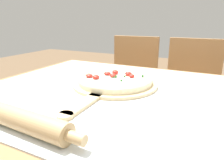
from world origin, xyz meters
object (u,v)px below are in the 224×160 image
at_px(chair_right, 190,91).
at_px(rolling_pin, 21,120).
at_px(pizza_peel, 113,85).
at_px(pizza, 115,79).
at_px(chair_left, 131,83).

bearing_deg(chair_right, rolling_pin, -104.86).
height_order(pizza_peel, chair_right, chair_right).
relative_size(pizza, rolling_pin, 0.80).
bearing_deg(chair_left, chair_right, -1.59).
bearing_deg(chair_right, chair_left, 179.84).
bearing_deg(pizza_peel, chair_left, 104.71).
bearing_deg(rolling_pin, chair_right, 75.30).
xyz_separation_m(pizza_peel, pizza, (-0.00, 0.02, 0.02)).
bearing_deg(pizza_peel, pizza, 91.86).
height_order(pizza, chair_left, chair_left).
distance_m(pizza_peel, rolling_pin, 0.42).
height_order(rolling_pin, chair_right, chair_right).
distance_m(chair_left, chair_right, 0.46).
distance_m(pizza, chair_right, 0.85).
bearing_deg(pizza, pizza_peel, -88.14).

